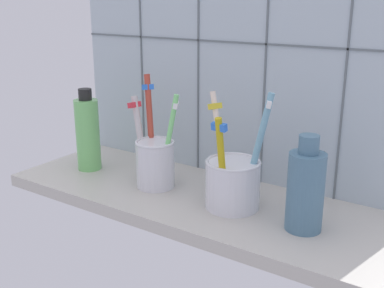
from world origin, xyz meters
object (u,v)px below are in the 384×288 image
ceramic_vase (306,189)px  soap_bottle (88,133)px  toothbrush_cup_right (233,180)px  toothbrush_cup_left (155,159)px

ceramic_vase → soap_bottle: bearing=178.8°
toothbrush_cup_right → ceramic_vase: 11.71cm
toothbrush_cup_left → ceramic_vase: toothbrush_cup_left is taller
toothbrush_cup_left → toothbrush_cup_right: bearing=-0.7°
toothbrush_cup_right → soap_bottle: bearing=-179.9°
ceramic_vase → soap_bottle: (-41.71, 0.84, 0.93)cm
ceramic_vase → soap_bottle: size_ratio=0.90×
toothbrush_cup_right → soap_bottle: toothbrush_cup_right is taller
toothbrush_cup_left → toothbrush_cup_right: (14.93, -0.18, -0.45)cm
soap_bottle → ceramic_vase: bearing=-1.2°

